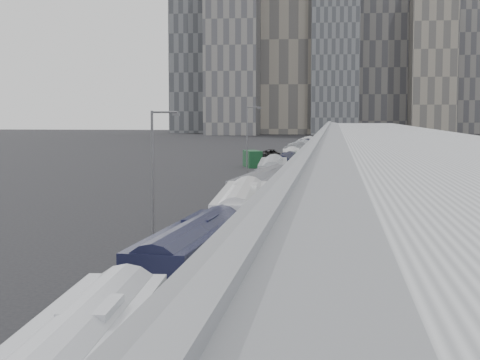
% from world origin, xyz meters
% --- Properties ---
extents(sidewalk, '(10.00, 170.00, 0.12)m').
position_xyz_m(sidewalk, '(9.00, 55.00, 0.06)').
color(sidewalk, gray).
rests_on(sidewalk, ground).
extents(lane_line, '(0.12, 160.00, 0.02)m').
position_xyz_m(lane_line, '(-1.50, 55.00, 0.01)').
color(lane_line, gold).
rests_on(lane_line, ground).
extents(depot, '(12.45, 160.40, 7.20)m').
position_xyz_m(depot, '(12.99, 55.00, 3.51)').
color(depot, gray).
rests_on(depot, ground).
extents(skyline, '(145.00, 64.00, 120.00)m').
position_xyz_m(skyline, '(-2.90, 324.16, 50.85)').
color(skyline, slate).
rests_on(skyline, ground).
extents(bus_1, '(3.34, 12.82, 3.71)m').
position_xyz_m(bus_1, '(1.88, 21.10, 1.56)').
color(bus_1, black).
rests_on(bus_1, ground).
extents(bus_2, '(3.74, 14.10, 4.08)m').
position_xyz_m(bus_2, '(2.47, 33.66, 1.72)').
color(bus_2, white).
rests_on(bus_2, ground).
extents(bus_3, '(4.09, 13.98, 4.03)m').
position_xyz_m(bus_3, '(2.39, 47.29, 1.70)').
color(bus_3, slate).
rests_on(bus_3, ground).
extents(bus_4, '(3.74, 13.98, 4.04)m').
position_xyz_m(bus_4, '(1.85, 63.73, 1.71)').
color(bus_4, '#A8ACB2').
rests_on(bus_4, ground).
extents(bus_5, '(3.32, 13.13, 3.80)m').
position_xyz_m(bus_5, '(2.37, 77.95, 1.60)').
color(bus_5, black).
rests_on(bus_5, ground).
extents(bus_6, '(3.73, 13.49, 3.89)m').
position_xyz_m(bus_6, '(2.49, 88.09, 1.64)').
color(bus_6, silver).
rests_on(bus_6, ground).
extents(bus_7, '(3.22, 13.52, 3.93)m').
position_xyz_m(bus_7, '(2.08, 105.52, 1.66)').
color(bus_7, slate).
rests_on(bus_7, ground).
extents(bus_8, '(3.64, 13.32, 3.85)m').
position_xyz_m(bus_8, '(2.01, 119.49, 1.62)').
color(bus_8, '#A9ADB4').
rests_on(bus_8, ground).
extents(bus_9, '(3.73, 12.74, 3.67)m').
position_xyz_m(bus_9, '(2.12, 131.15, 1.55)').
color(bus_9, black).
rests_on(bus_9, ground).
extents(bus_10, '(3.29, 12.98, 3.76)m').
position_xyz_m(bus_10, '(2.26, 145.11, 1.59)').
color(bus_10, white).
rests_on(bus_10, ground).
extents(tree_0, '(1.03, 1.03, 3.75)m').
position_xyz_m(tree_0, '(6.28, 7.22, 3.09)').
color(tree_0, black).
rests_on(tree_0, ground).
extents(tree_1, '(1.92, 1.92, 4.41)m').
position_xyz_m(tree_1, '(5.84, 31.08, 3.43)').
color(tree_1, black).
rests_on(tree_1, ground).
extents(tree_2, '(1.14, 1.14, 3.47)m').
position_xyz_m(tree_2, '(6.23, 59.48, 2.82)').
color(tree_2, black).
rests_on(tree_2, ground).
extents(tree_3, '(2.70, 2.70, 5.03)m').
position_xyz_m(tree_3, '(5.45, 79.06, 3.67)').
color(tree_3, black).
rests_on(tree_3, ground).
extents(tree_4, '(1.09, 1.09, 3.94)m').
position_xyz_m(tree_4, '(6.26, 103.08, 3.26)').
color(tree_4, black).
rests_on(tree_4, ground).
extents(street_lamp_near, '(2.04, 0.22, 8.68)m').
position_xyz_m(street_lamp_near, '(-4.41, 39.42, 5.03)').
color(street_lamp_near, '#59595E').
rests_on(street_lamp_near, ground).
extents(street_lamp_far, '(2.04, 0.22, 9.53)m').
position_xyz_m(street_lamp_far, '(-3.54, 87.71, 5.46)').
color(street_lamp_far, '#59595E').
rests_on(street_lamp_far, ground).
extents(shipping_container, '(3.76, 6.06, 2.68)m').
position_xyz_m(shipping_container, '(-5.13, 107.07, 1.34)').
color(shipping_container, '#11391E').
rests_on(shipping_container, ground).
extents(suv, '(4.40, 6.75, 1.73)m').
position_xyz_m(suv, '(-4.13, 131.46, 0.86)').
color(suv, black).
rests_on(suv, ground).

